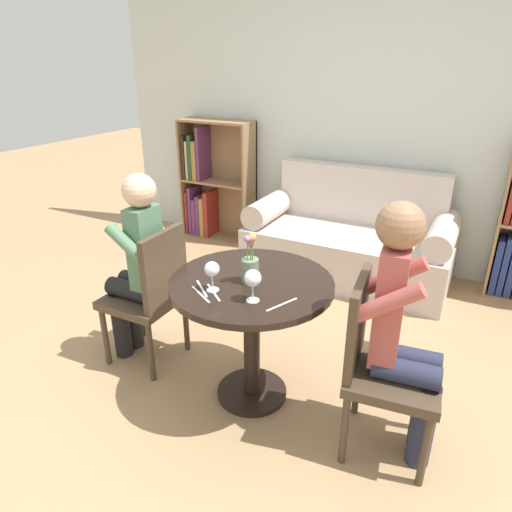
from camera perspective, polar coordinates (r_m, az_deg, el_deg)
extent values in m
plane|color=tan|center=(2.77, -0.50, -16.80)|extent=(16.00, 16.00, 0.00)
cube|color=silver|center=(4.22, 14.49, 16.86)|extent=(5.20, 0.05, 2.70)
cylinder|color=black|center=(2.37, -0.56, -3.48)|extent=(0.86, 0.86, 0.03)
cylinder|color=black|center=(2.55, -0.53, -10.55)|extent=(0.09, 0.09, 0.67)
cylinder|color=black|center=(2.76, -0.50, -16.56)|extent=(0.40, 0.40, 0.03)
cube|color=beige|center=(4.06, 11.22, 0.17)|extent=(1.71, 0.80, 0.42)
cube|color=beige|center=(4.20, 13.03, 7.47)|extent=(1.49, 0.16, 0.50)
cylinder|color=beige|center=(4.20, 1.77, 6.07)|extent=(0.22, 0.72, 0.22)
cylinder|color=beige|center=(3.83, 22.30, 2.47)|extent=(0.22, 0.72, 0.22)
cube|color=#93704C|center=(4.88, -4.01, 9.57)|extent=(0.77, 0.02, 1.23)
cube|color=#93704C|center=(4.98, -8.54, 9.66)|extent=(0.02, 0.28, 1.23)
cube|color=#93704C|center=(4.59, -0.82, 8.72)|extent=(0.02, 0.28, 1.23)
cube|color=#93704C|center=(4.96, -4.59, 2.45)|extent=(0.73, 0.28, 0.02)
cube|color=#93704C|center=(4.77, -4.83, 9.23)|extent=(0.73, 0.28, 0.02)
cube|color=#93704C|center=(4.66, -5.09, 16.44)|extent=(0.73, 0.28, 0.02)
cube|color=maroon|center=(5.05, -7.98, 5.59)|extent=(0.03, 0.23, 0.46)
cube|color=#602D5B|center=(5.02, -7.59, 5.81)|extent=(0.04, 0.23, 0.51)
cube|color=#602D5B|center=(5.01, -7.12, 5.09)|extent=(0.04, 0.23, 0.39)
cube|color=#602D5B|center=(4.98, -6.65, 5.23)|extent=(0.04, 0.23, 0.43)
cube|color=olive|center=(4.96, -6.15, 5.06)|extent=(0.05, 0.23, 0.42)
cube|color=maroon|center=(4.92, -5.64, 5.36)|extent=(0.05, 0.23, 0.49)
cube|color=#332319|center=(4.90, -8.36, 12.23)|extent=(0.03, 0.23, 0.44)
cube|color=tan|center=(4.88, -7.95, 11.91)|extent=(0.03, 0.23, 0.39)
cube|color=#234723|center=(4.86, -7.58, 12.23)|extent=(0.04, 0.23, 0.45)
cube|color=olive|center=(4.83, -7.06, 11.85)|extent=(0.05, 0.23, 0.40)
cube|color=#602D5B|center=(4.79, -6.59, 12.63)|extent=(0.03, 0.23, 0.53)
cube|color=#93704C|center=(4.07, 28.14, 3.90)|extent=(0.02, 0.28, 1.23)
cube|color=navy|center=(4.19, 27.87, -0.90)|extent=(0.05, 0.23, 0.46)
cube|color=navy|center=(4.18, 28.64, -0.88)|extent=(0.04, 0.23, 0.49)
cube|color=navy|center=(4.19, 29.37, -1.24)|extent=(0.05, 0.23, 0.46)
cube|color=maroon|center=(4.01, 29.40, 6.83)|extent=(0.04, 0.23, 0.44)
cylinder|color=#473828|center=(3.25, -13.92, -6.63)|extent=(0.04, 0.04, 0.40)
cylinder|color=#473828|center=(3.03, -18.31, -9.53)|extent=(0.04, 0.04, 0.40)
cylinder|color=#473828|center=(3.05, -8.75, -8.31)|extent=(0.04, 0.04, 0.40)
cylinder|color=#473828|center=(2.82, -13.02, -11.62)|extent=(0.04, 0.04, 0.40)
cube|color=#473828|center=(2.92, -13.93, -5.22)|extent=(0.42, 0.42, 0.05)
cube|color=#473828|center=(2.69, -11.36, -1.51)|extent=(0.04, 0.38, 0.45)
cylinder|color=#473828|center=(2.32, 20.35, -21.91)|extent=(0.04, 0.04, 0.40)
cylinder|color=#473828|center=(2.58, 20.69, -16.41)|extent=(0.04, 0.04, 0.40)
cylinder|color=#473828|center=(2.32, 10.99, -20.50)|extent=(0.04, 0.04, 0.40)
cylinder|color=#473828|center=(2.59, 12.56, -15.20)|extent=(0.04, 0.04, 0.40)
cube|color=#473828|center=(2.30, 16.80, -14.22)|extent=(0.47, 0.47, 0.05)
cube|color=#473828|center=(2.17, 12.57, -8.17)|extent=(0.08, 0.38, 0.45)
cylinder|color=black|center=(3.15, -15.17, -7.30)|extent=(0.11, 0.11, 0.45)
cylinder|color=black|center=(3.08, -16.52, -8.19)|extent=(0.11, 0.11, 0.45)
cylinder|color=black|center=(2.95, -14.13, -3.27)|extent=(0.30, 0.11, 0.11)
cylinder|color=black|center=(2.88, -15.54, -4.14)|extent=(0.30, 0.11, 0.11)
cube|color=#517A5B|center=(2.73, -13.66, 0.75)|extent=(0.12, 0.20, 0.52)
cylinder|color=#517A5B|center=(2.80, -12.05, 3.17)|extent=(0.29, 0.07, 0.23)
cylinder|color=#517A5B|center=(2.61, -15.71, 1.29)|extent=(0.29, 0.07, 0.23)
sphere|color=beige|center=(2.62, -14.41, 7.94)|extent=(0.19, 0.19, 0.19)
cylinder|color=#282D47|center=(2.39, 20.12, -19.26)|extent=(0.11, 0.11, 0.45)
cylinder|color=#282D47|center=(2.48, 20.24, -17.58)|extent=(0.11, 0.11, 0.45)
cylinder|color=#282D47|center=(2.22, 18.23, -13.62)|extent=(0.31, 0.14, 0.11)
cylinder|color=#282D47|center=(2.31, 18.44, -12.03)|extent=(0.31, 0.14, 0.11)
cube|color=#B2514C|center=(2.11, 16.36, -6.10)|extent=(0.14, 0.21, 0.56)
cylinder|color=#B2514C|center=(1.95, 16.24, -5.64)|extent=(0.29, 0.10, 0.23)
cylinder|color=#B2514C|center=(2.19, 17.00, -2.37)|extent=(0.29, 0.10, 0.23)
sphere|color=#936B4C|center=(1.96, 17.62, 3.66)|extent=(0.20, 0.20, 0.20)
cylinder|color=white|center=(2.28, -5.42, -4.22)|extent=(0.06, 0.06, 0.00)
cylinder|color=white|center=(2.26, -5.47, -3.26)|extent=(0.01, 0.01, 0.08)
sphere|color=white|center=(2.23, -5.54, -1.63)|extent=(0.08, 0.08, 0.08)
sphere|color=maroon|center=(2.23, -5.53, -1.85)|extent=(0.05, 0.05, 0.05)
cylinder|color=white|center=(2.17, -0.40, -5.57)|extent=(0.06, 0.06, 0.00)
cylinder|color=white|center=(2.15, -0.40, -4.56)|extent=(0.01, 0.01, 0.08)
sphere|color=white|center=(2.12, -0.41, -2.78)|extent=(0.08, 0.08, 0.08)
sphere|color=#E58E75|center=(2.12, -0.41, -3.03)|extent=(0.06, 0.06, 0.06)
cylinder|color=gray|center=(2.32, -0.69, -1.86)|extent=(0.09, 0.09, 0.13)
cylinder|color=#4C7A42|center=(2.25, -1.01, 0.72)|extent=(0.01, 0.01, 0.12)
sphere|color=#9E70B2|center=(2.23, -1.02, 2.13)|extent=(0.04, 0.04, 0.04)
cylinder|color=#4C7A42|center=(2.27, -0.42, 1.07)|extent=(0.01, 0.01, 0.13)
sphere|color=#EACC4C|center=(2.24, -0.43, 2.59)|extent=(0.04, 0.04, 0.04)
cylinder|color=#4C7A42|center=(2.26, -0.49, 0.82)|extent=(0.00, 0.00, 0.12)
sphere|color=#E07F4C|center=(2.23, -0.50, 2.25)|extent=(0.04, 0.04, 0.04)
cylinder|color=#4C7A42|center=(2.27, -0.69, 0.67)|extent=(0.01, 0.00, 0.10)
sphere|color=#E07F4C|center=(2.25, -0.69, 1.82)|extent=(0.04, 0.04, 0.04)
cylinder|color=#4C7A42|center=(2.29, -0.71, 0.64)|extent=(0.00, 0.01, 0.08)
sphere|color=#D16684|center=(2.27, -0.71, 1.62)|extent=(0.04, 0.04, 0.04)
cube|color=silver|center=(2.24, -6.93, -4.78)|extent=(0.17, 0.11, 0.00)
cube|color=silver|center=(2.26, -5.32, -4.55)|extent=(0.15, 0.13, 0.00)
cube|color=silver|center=(2.15, 3.26, -6.07)|extent=(0.08, 0.18, 0.00)
cube|color=silver|center=(2.30, -6.79, -4.04)|extent=(0.15, 0.13, 0.00)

